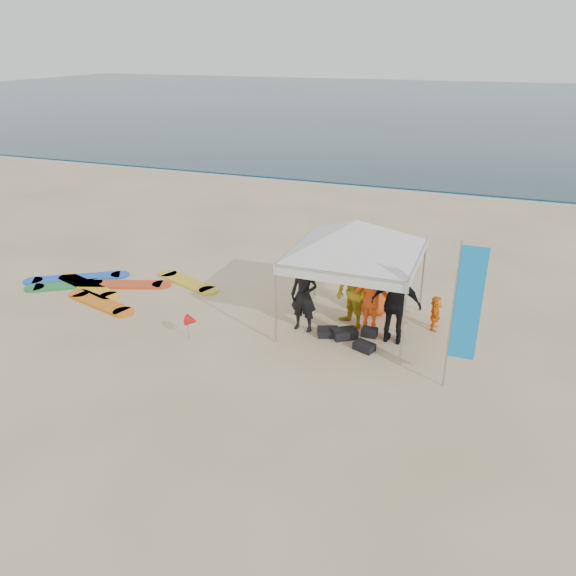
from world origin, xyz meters
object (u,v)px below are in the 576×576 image
(person_orange_b, at_px, (376,279))
(marker_pennant, at_px, (192,321))
(canopy_tent, at_px, (357,220))
(person_seated, at_px, (435,313))
(person_black_a, at_px, (304,295))
(surfboard_spread, at_px, (106,286))
(person_orange_a, at_px, (372,294))
(feather_flag, at_px, (466,306))
(person_black_b, at_px, (396,304))
(person_yellow, at_px, (352,293))

(person_orange_b, distance_m, marker_pennant, 4.69)
(canopy_tent, bearing_deg, person_orange_b, 66.05)
(person_seated, height_order, canopy_tent, canopy_tent)
(person_black_a, distance_m, marker_pennant, 2.71)
(person_orange_b, relative_size, canopy_tent, 0.47)
(canopy_tent, relative_size, marker_pennant, 6.44)
(surfboard_spread, bearing_deg, canopy_tent, 1.53)
(person_orange_a, relative_size, feather_flag, 0.59)
(person_orange_a, relative_size, surfboard_spread, 0.34)
(canopy_tent, bearing_deg, marker_pennant, -148.51)
(person_black_b, bearing_deg, person_orange_a, -31.39)
(surfboard_spread, bearing_deg, person_seated, 4.38)
(person_seated, distance_m, canopy_tent, 3.02)
(person_black_b, height_order, feather_flag, feather_flag)
(person_orange_a, xyz_separation_m, feather_flag, (2.20, -1.93, 0.92))
(surfboard_spread, bearing_deg, person_black_b, -1.98)
(marker_pennant, bearing_deg, person_black_a, 31.59)
(canopy_tent, bearing_deg, surfboard_spread, -178.47)
(person_orange_a, distance_m, marker_pennant, 4.32)
(person_black_a, height_order, person_orange_b, person_orange_b)
(person_black_a, bearing_deg, person_black_b, 8.38)
(person_black_b, xyz_separation_m, feather_flag, (1.55, -1.48, 0.86))
(person_orange_b, distance_m, surfboard_spread, 7.68)
(person_orange_a, height_order, feather_flag, feather_flag)
(feather_flag, height_order, surfboard_spread, feather_flag)
(person_seated, height_order, marker_pennant, person_seated)
(person_orange_a, distance_m, feather_flag, 3.07)
(person_orange_a, height_order, canopy_tent, canopy_tent)
(person_orange_a, xyz_separation_m, person_seated, (1.47, 0.54, -0.49))
(person_black_a, relative_size, person_yellow, 0.99)
(canopy_tent, bearing_deg, person_black_b, -23.13)
(person_yellow, xyz_separation_m, canopy_tent, (0.00, 0.10, 1.78))
(person_orange_b, bearing_deg, person_yellow, 54.57)
(person_black_b, height_order, person_orange_b, person_black_b)
(feather_flag, xyz_separation_m, surfboard_spread, (-9.86, 1.77, -1.81))
(person_black_a, xyz_separation_m, surfboard_spread, (-6.15, 0.44, -0.88))
(person_yellow, bearing_deg, feather_flag, 4.85)
(person_orange_b, height_order, marker_pennant, person_orange_b)
(marker_pennant, distance_m, surfboard_spread, 4.31)
(person_black_a, height_order, feather_flag, feather_flag)
(person_black_a, relative_size, feather_flag, 0.58)
(canopy_tent, xyz_separation_m, feather_flag, (2.67, -1.96, -0.85))
(person_black_a, relative_size, surfboard_spread, 0.34)
(person_black_a, distance_m, person_seated, 3.23)
(marker_pennant, bearing_deg, surfboard_spread, 154.49)
(person_orange_b, bearing_deg, person_orange_a, 83.31)
(person_black_a, distance_m, surfboard_spread, 6.22)
(person_orange_a, relative_size, canopy_tent, 0.45)
(person_black_a, bearing_deg, person_seated, 25.20)
(person_orange_a, height_order, marker_pennant, person_orange_a)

